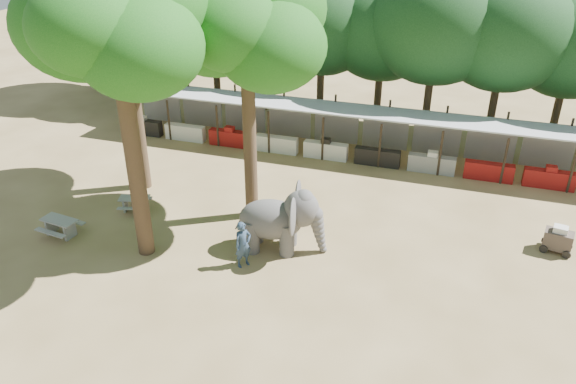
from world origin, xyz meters
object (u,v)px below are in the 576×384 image
(yard_tree_left, at_px, (122,13))
(yard_tree_center, at_px, (113,15))
(picnic_table_near, at_px, (60,225))
(picnic_table_far, at_px, (135,202))
(cart_back, at_px, (558,239))
(yard_tree_back, at_px, (244,18))
(handler, at_px, (243,244))
(elephant, at_px, (281,219))

(yard_tree_left, xyz_separation_m, yard_tree_center, (3.00, -5.00, 1.01))
(picnic_table_near, height_order, picnic_table_far, picnic_table_near)
(cart_back, bearing_deg, yard_tree_back, -165.44)
(yard_tree_back, relative_size, handler, 5.98)
(yard_tree_left, relative_size, handler, 5.80)
(yard_tree_back, distance_m, cart_back, 15.09)
(elephant, relative_size, cart_back, 2.82)
(yard_tree_center, distance_m, elephant, 9.57)
(yard_tree_center, height_order, handler, yard_tree_center)
(yard_tree_center, xyz_separation_m, handler, (4.20, 0.13, -8.26))
(yard_tree_center, distance_m, yard_tree_back, 5.04)
(yard_tree_back, relative_size, cart_back, 8.76)
(yard_tree_center, bearing_deg, picnic_table_near, -177.06)
(yard_tree_left, height_order, cart_back, yard_tree_left)
(handler, relative_size, picnic_table_near, 1.13)
(elephant, height_order, handler, elephant)
(yard_tree_center, height_order, yard_tree_back, yard_tree_center)
(yard_tree_back, bearing_deg, picnic_table_near, -148.70)
(handler, bearing_deg, picnic_table_near, 130.14)
(elephant, relative_size, picnic_table_far, 2.25)
(handler, bearing_deg, cart_back, -30.01)
(yard_tree_center, bearing_deg, handler, 1.80)
(elephant, height_order, picnic_table_near, elephant)
(picnic_table_far, height_order, cart_back, cart_back)
(cart_back, bearing_deg, yard_tree_center, -152.17)
(yard_tree_left, distance_m, cart_back, 20.27)
(yard_tree_back, xyz_separation_m, picnic_table_far, (-5.05, -1.42, -8.11))
(cart_back, bearing_deg, handler, -147.08)
(handler, relative_size, cart_back, 1.47)
(elephant, xyz_separation_m, picnic_table_far, (-7.28, 0.90, -0.94))
(yard_tree_center, relative_size, cart_back, 9.29)
(yard_tree_center, xyz_separation_m, cart_back, (15.78, 4.86, -8.64))
(handler, bearing_deg, picnic_table_far, 106.41)
(picnic_table_near, height_order, cart_back, cart_back)
(yard_tree_back, height_order, cart_back, yard_tree_back)
(elephant, bearing_deg, yard_tree_center, -171.06)
(yard_tree_left, bearing_deg, picnic_table_far, -68.68)
(picnic_table_far, relative_size, cart_back, 1.25)
(picnic_table_far, xyz_separation_m, cart_back, (17.84, 2.28, 0.13))
(yard_tree_back, bearing_deg, picnic_table_far, -164.29)
(yard_tree_left, height_order, picnic_table_near, yard_tree_left)
(yard_tree_center, distance_m, picnic_table_near, 9.55)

